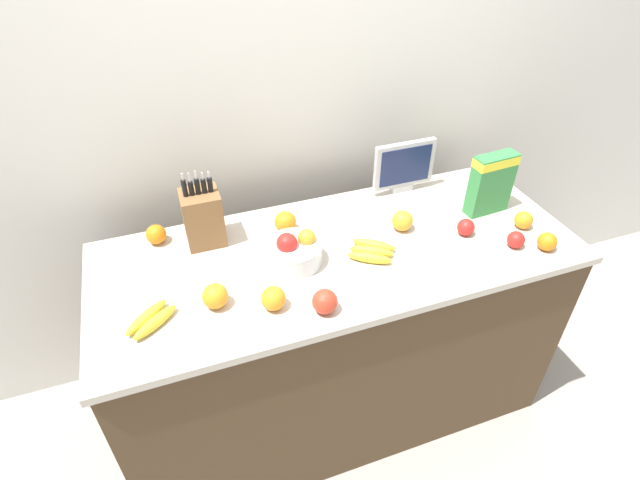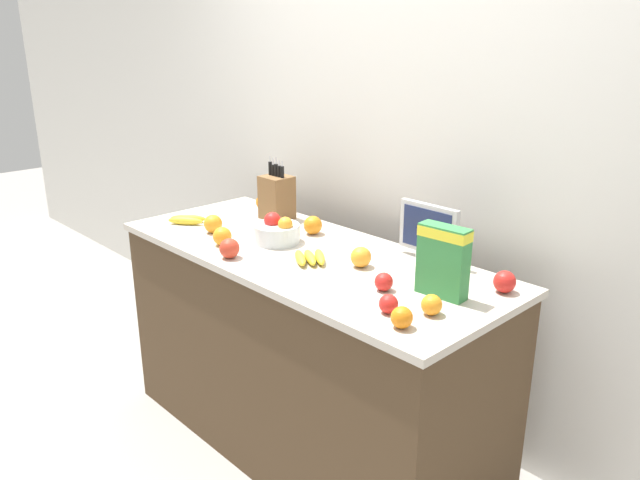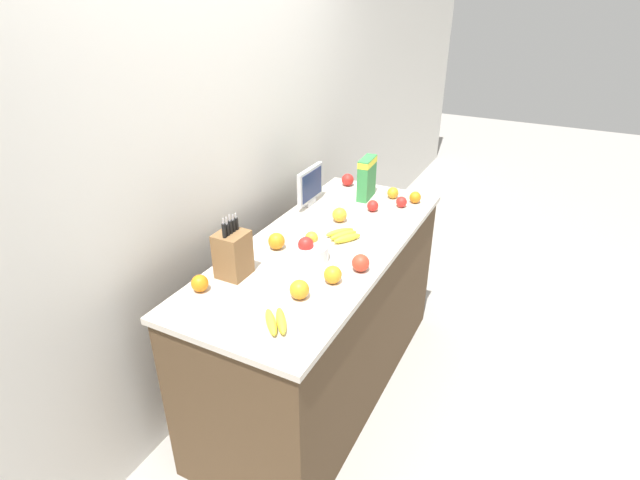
{
  "view_description": "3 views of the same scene",
  "coord_description": "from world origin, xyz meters",
  "px_view_note": "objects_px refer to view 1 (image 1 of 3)",
  "views": [
    {
      "loc": [
        -0.56,
        -1.33,
        2.11
      ],
      "look_at": [
        -0.06,
        0.03,
        0.98
      ],
      "focal_mm": 28.0,
      "sensor_mm": 36.0,
      "label": 1
    },
    {
      "loc": [
        1.82,
        -1.65,
        1.83
      ],
      "look_at": [
        0.07,
        0.02,
        1.01
      ],
      "focal_mm": 35.0,
      "sensor_mm": 36.0,
      "label": 2
    },
    {
      "loc": [
        -2.01,
        -1.01,
        2.14
      ],
      "look_at": [
        -0.08,
        -0.02,
        1.01
      ],
      "focal_mm": 28.0,
      "sensor_mm": 36.0,
      "label": 3
    }
  ],
  "objects_px": {
    "apple_rightmost": "(466,227)",
    "apple_near_bananas": "(488,175)",
    "apple_by_knife_block": "(325,302)",
    "orange_near_bowl": "(547,242)",
    "orange_front_left": "(273,298)",
    "orange_mid_right": "(402,221)",
    "banana_bunch_left": "(151,320)",
    "small_monitor": "(404,166)",
    "orange_front_center": "(215,296)",
    "cereal_box": "(491,181)",
    "orange_mid_left": "(285,222)",
    "apple_middle": "(516,240)",
    "fruit_bowl": "(294,251)",
    "banana_bunch_right": "(372,251)",
    "orange_front_right": "(524,220)",
    "orange_back_center": "(156,234)",
    "knife_block": "(203,217)"
  },
  "relations": [
    {
      "from": "banana_bunch_left",
      "to": "orange_front_center",
      "type": "height_order",
      "value": "orange_front_center"
    },
    {
      "from": "fruit_bowl",
      "to": "apple_rightmost",
      "type": "bearing_deg",
      "value": -5.58
    },
    {
      "from": "banana_bunch_right",
      "to": "orange_mid_right",
      "type": "height_order",
      "value": "orange_mid_right"
    },
    {
      "from": "banana_bunch_left",
      "to": "apple_near_bananas",
      "type": "height_order",
      "value": "apple_near_bananas"
    },
    {
      "from": "cereal_box",
      "to": "orange_near_bowl",
      "type": "relative_size",
      "value": 3.62
    },
    {
      "from": "banana_bunch_right",
      "to": "orange_back_center",
      "type": "distance_m",
      "value": 0.81
    },
    {
      "from": "apple_rightmost",
      "to": "apple_by_knife_block",
      "type": "bearing_deg",
      "value": -162.88
    },
    {
      "from": "small_monitor",
      "to": "orange_front_left",
      "type": "relative_size",
      "value": 3.34
    },
    {
      "from": "banana_bunch_right",
      "to": "orange_front_right",
      "type": "xyz_separation_m",
      "value": [
        0.63,
        -0.04,
        0.02
      ]
    },
    {
      "from": "banana_bunch_left",
      "to": "banana_bunch_right",
      "type": "bearing_deg",
      "value": 5.47
    },
    {
      "from": "cereal_box",
      "to": "apple_rightmost",
      "type": "relative_size",
      "value": 3.81
    },
    {
      "from": "banana_bunch_right",
      "to": "apple_near_bananas",
      "type": "height_order",
      "value": "apple_near_bananas"
    },
    {
      "from": "orange_mid_right",
      "to": "apple_middle",
      "type": "bearing_deg",
      "value": -34.8
    },
    {
      "from": "fruit_bowl",
      "to": "orange_near_bowl",
      "type": "height_order",
      "value": "fruit_bowl"
    },
    {
      "from": "fruit_bowl",
      "to": "apple_by_knife_block",
      "type": "height_order",
      "value": "fruit_bowl"
    },
    {
      "from": "banana_bunch_left",
      "to": "apple_by_knife_block",
      "type": "height_order",
      "value": "apple_by_knife_block"
    },
    {
      "from": "cereal_box",
      "to": "orange_front_left",
      "type": "xyz_separation_m",
      "value": [
        -0.97,
        -0.24,
        -0.1
      ]
    },
    {
      "from": "banana_bunch_left",
      "to": "orange_front_right",
      "type": "distance_m",
      "value": 1.42
    },
    {
      "from": "orange_mid_right",
      "to": "banana_bunch_right",
      "type": "bearing_deg",
      "value": -149.05
    },
    {
      "from": "orange_front_right",
      "to": "fruit_bowl",
      "type": "bearing_deg",
      "value": 173.52
    },
    {
      "from": "fruit_bowl",
      "to": "orange_mid_right",
      "type": "height_order",
      "value": "fruit_bowl"
    },
    {
      "from": "banana_bunch_left",
      "to": "apple_rightmost",
      "type": "height_order",
      "value": "apple_rightmost"
    },
    {
      "from": "apple_middle",
      "to": "orange_near_bowl",
      "type": "xyz_separation_m",
      "value": [
        0.1,
        -0.05,
        0.0
      ]
    },
    {
      "from": "cereal_box",
      "to": "banana_bunch_right",
      "type": "height_order",
      "value": "cereal_box"
    },
    {
      "from": "apple_near_bananas",
      "to": "apple_by_knife_block",
      "type": "distance_m",
      "value": 1.08
    },
    {
      "from": "orange_near_bowl",
      "to": "orange_mid_right",
      "type": "xyz_separation_m",
      "value": [
        -0.45,
        0.29,
        0.01
      ]
    },
    {
      "from": "orange_mid_right",
      "to": "orange_front_center",
      "type": "bearing_deg",
      "value": -167.32
    },
    {
      "from": "apple_rightmost",
      "to": "apple_near_bananas",
      "type": "bearing_deg",
      "value": 44.37
    },
    {
      "from": "cereal_box",
      "to": "apple_middle",
      "type": "bearing_deg",
      "value": -102.38
    },
    {
      "from": "orange_front_center",
      "to": "orange_front_left",
      "type": "bearing_deg",
      "value": -22.43
    },
    {
      "from": "orange_front_center",
      "to": "orange_back_center",
      "type": "bearing_deg",
      "value": 109.89
    },
    {
      "from": "orange_front_right",
      "to": "orange_back_center",
      "type": "bearing_deg",
      "value": 164.09
    },
    {
      "from": "small_monitor",
      "to": "apple_rightmost",
      "type": "xyz_separation_m",
      "value": [
        0.09,
        -0.36,
        -0.09
      ]
    },
    {
      "from": "small_monitor",
      "to": "orange_front_center",
      "type": "xyz_separation_m",
      "value": [
        -0.89,
        -0.42,
        -0.08
      ]
    },
    {
      "from": "small_monitor",
      "to": "apple_rightmost",
      "type": "distance_m",
      "value": 0.39
    },
    {
      "from": "apple_by_knife_block",
      "to": "orange_front_right",
      "type": "bearing_deg",
      "value": 10.39
    },
    {
      "from": "apple_by_knife_block",
      "to": "orange_front_center",
      "type": "height_order",
      "value": "orange_front_center"
    },
    {
      "from": "orange_near_bowl",
      "to": "orange_front_left",
      "type": "distance_m",
      "value": 1.03
    },
    {
      "from": "fruit_bowl",
      "to": "apple_near_bananas",
      "type": "height_order",
      "value": "fruit_bowl"
    },
    {
      "from": "cereal_box",
      "to": "orange_front_center",
      "type": "xyz_separation_m",
      "value": [
        -1.14,
        -0.17,
        -0.1
      ]
    },
    {
      "from": "apple_by_knife_block",
      "to": "orange_front_center",
      "type": "bearing_deg",
      "value": 156.32
    },
    {
      "from": "knife_block",
      "to": "apple_rightmost",
      "type": "xyz_separation_m",
      "value": [
        0.95,
        -0.3,
        -0.08
      ]
    },
    {
      "from": "apple_rightmost",
      "to": "orange_front_right",
      "type": "distance_m",
      "value": 0.24
    },
    {
      "from": "fruit_bowl",
      "to": "apple_near_bananas",
      "type": "bearing_deg",
      "value": 13.4
    },
    {
      "from": "cereal_box",
      "to": "orange_mid_right",
      "type": "xyz_separation_m",
      "value": [
        -0.38,
        0.0,
        -0.1
      ]
    },
    {
      "from": "knife_block",
      "to": "orange_near_bowl",
      "type": "height_order",
      "value": "knife_block"
    },
    {
      "from": "small_monitor",
      "to": "orange_mid_left",
      "type": "distance_m",
      "value": 0.58
    },
    {
      "from": "apple_near_bananas",
      "to": "orange_mid_left",
      "type": "distance_m",
      "value": 0.95
    },
    {
      "from": "apple_rightmost",
      "to": "orange_mid_right",
      "type": "distance_m",
      "value": 0.24
    },
    {
      "from": "apple_by_knife_block",
      "to": "apple_near_bananas",
      "type": "bearing_deg",
      "value": 27.53
    }
  ]
}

